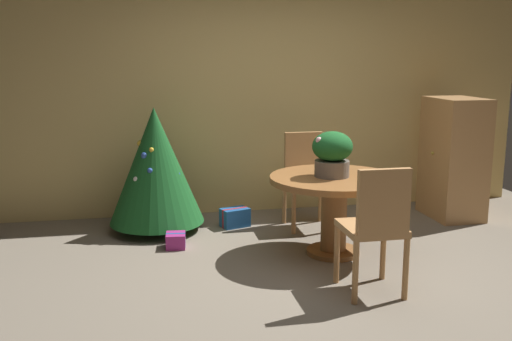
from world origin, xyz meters
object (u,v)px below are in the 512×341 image
gift_box_blue (235,217)px  wooden_cabinet (454,158)px  flower_vase (332,153)px  wooden_chair_near (376,223)px  gift_box_purple (176,241)px  round_dining_table (334,196)px  holiday_tree (155,165)px  wooden_chair_far (306,174)px

gift_box_blue → wooden_cabinet: bearing=-1.9°
flower_vase → gift_box_blue: bearing=124.9°
wooden_chair_near → gift_box_blue: (-0.72, 1.91, -0.45)m
flower_vase → gift_box_purple: bearing=161.8°
round_dining_table → flower_vase: bearing=179.5°
wooden_chair_near → gift_box_purple: 1.98m
wooden_chair_near → holiday_tree: bearing=127.8°
gift_box_blue → gift_box_purple: gift_box_blue is taller
round_dining_table → wooden_chair_far: bearing=90.0°
wooden_chair_far → gift_box_purple: wooden_chair_far is taller
wooden_chair_far → flower_vase: bearing=-92.0°
flower_vase → wooden_chair_far: flower_vase is taller
gift_box_purple → gift_box_blue: bearing=40.8°
flower_vase → gift_box_purple: (-1.33, 0.44, -0.84)m
flower_vase → wooden_chair_near: size_ratio=0.41×
wooden_chair_near → round_dining_table: bearing=90.0°
round_dining_table → gift_box_blue: 1.30m
holiday_tree → round_dining_table: bearing=-34.2°
wooden_chair_near → gift_box_blue: 2.09m
wooden_chair_near → wooden_cabinet: wooden_cabinet is taller
flower_vase → wooden_cabinet: (1.68, 0.91, -0.27)m
gift_box_purple → wooden_cabinet: (3.01, 0.47, 0.58)m
holiday_tree → gift_box_blue: holiday_tree is taller
wooden_chair_far → gift_box_blue: bearing=172.7°
holiday_tree → gift_box_purple: size_ratio=5.85×
flower_vase → wooden_chair_near: bearing=-88.0°
flower_vase → holiday_tree: holiday_tree is taller
wooden_chair_far → wooden_chair_near: 1.81m
holiday_tree → wooden_cabinet: 3.16m
wooden_chair_far → wooden_chair_near: size_ratio=0.99×
wooden_chair_near → wooden_cabinet: (1.65, 1.83, 0.10)m
wooden_cabinet → gift_box_blue: bearing=178.1°
wooden_cabinet → holiday_tree: bearing=177.9°
flower_vase → gift_box_blue: flower_vase is taller
round_dining_table → wooden_chair_near: bearing=-90.0°
round_dining_table → gift_box_blue: (-0.72, 0.99, -0.43)m
wooden_chair_far → gift_box_blue: size_ratio=3.00×
round_dining_table → holiday_tree: (-1.51, 1.02, 0.13)m
round_dining_table → wooden_cabinet: wooden_cabinet is taller
wooden_chair_far → wooden_chair_near: wooden_chair_near is taller
wooden_chair_far → wooden_cabinet: 1.65m
round_dining_table → gift_box_blue: size_ratio=3.55×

